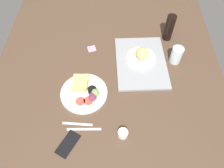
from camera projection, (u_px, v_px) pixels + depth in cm
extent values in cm
cube|color=#4C3828|center=(107.00, 86.00, 137.39)|extent=(190.00, 150.00, 3.00)
cube|color=gray|center=(141.00, 62.00, 145.53)|extent=(46.82, 35.53, 1.60)
cylinder|color=white|center=(141.00, 58.00, 145.67)|extent=(19.41, 19.41, 1.40)
ellipsoid|color=#DBB266|center=(142.00, 53.00, 142.45)|extent=(10.14, 8.76, 6.91)
cylinder|color=white|center=(84.00, 93.00, 131.77)|extent=(28.50, 28.50, 1.60)
cube|color=tan|center=(81.00, 84.00, 133.76)|extent=(11.94, 10.18, 1.40)
cube|color=#B2C66B|center=(80.00, 83.00, 132.77)|extent=(12.80, 11.32, 1.00)
cube|color=#DBB266|center=(80.00, 82.00, 131.78)|extent=(11.06, 9.07, 1.40)
cylinder|color=#D14738|center=(80.00, 101.00, 127.18)|extent=(5.60, 5.60, 0.80)
cylinder|color=#D14738|center=(88.00, 101.00, 127.38)|extent=(5.60, 5.60, 0.80)
cylinder|color=black|center=(92.00, 90.00, 130.22)|extent=(5.20, 5.20, 3.00)
cylinder|color=#EFEACC|center=(92.00, 89.00, 129.31)|extent=(4.26, 4.26, 0.60)
ellipsoid|color=#729E4C|center=(95.00, 93.00, 128.75)|extent=(6.00, 4.80, 3.60)
ellipsoid|color=#6B2D47|center=(93.00, 97.00, 127.32)|extent=(6.00, 4.80, 3.60)
cylinder|color=silver|center=(176.00, 55.00, 142.37)|extent=(7.43, 7.43, 11.86)
cylinder|color=black|center=(169.00, 28.00, 151.52)|extent=(6.40, 6.40, 19.67)
cylinder|color=silver|center=(123.00, 133.00, 116.00)|extent=(5.60, 5.60, 4.00)
cube|color=#B7B7BC|center=(77.00, 124.00, 120.99)|extent=(2.34, 17.05, 0.50)
cube|color=#B7B7BC|center=(84.00, 129.00, 119.26)|extent=(1.84, 19.03, 0.50)
cube|color=black|center=(68.00, 144.00, 114.45)|extent=(16.09, 13.28, 0.80)
cube|color=pink|center=(92.00, 49.00, 153.55)|extent=(7.04, 7.04, 0.12)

